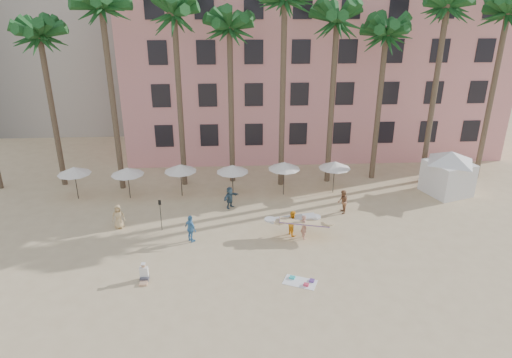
{
  "coord_description": "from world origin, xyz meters",
  "views": [
    {
      "loc": [
        -1.03,
        -20.39,
        14.85
      ],
      "look_at": [
        0.46,
        6.0,
        4.0
      ],
      "focal_mm": 32.0,
      "sensor_mm": 36.0,
      "label": 1
    }
  ],
  "objects_px": {
    "carrier_white": "(293,222)",
    "cabana": "(449,169)",
    "pink_hotel": "(310,66)",
    "carrier_yellow": "(304,225)"
  },
  "relations": [
    {
      "from": "pink_hotel",
      "to": "cabana",
      "type": "xyz_separation_m",
      "value": [
        8.92,
        -14.04,
        -5.93
      ]
    },
    {
      "from": "pink_hotel",
      "to": "cabana",
      "type": "distance_m",
      "value": 17.66
    },
    {
      "from": "pink_hotel",
      "to": "carrier_yellow",
      "type": "height_order",
      "value": "pink_hotel"
    },
    {
      "from": "carrier_white",
      "to": "cabana",
      "type": "bearing_deg",
      "value": 24.64
    },
    {
      "from": "pink_hotel",
      "to": "carrier_yellow",
      "type": "distance_m",
      "value": 22.01
    },
    {
      "from": "cabana",
      "to": "carrier_white",
      "type": "height_order",
      "value": "cabana"
    },
    {
      "from": "cabana",
      "to": "carrier_yellow",
      "type": "height_order",
      "value": "cabana"
    },
    {
      "from": "carrier_yellow",
      "to": "pink_hotel",
      "type": "bearing_deg",
      "value": 80.43
    },
    {
      "from": "pink_hotel",
      "to": "carrier_white",
      "type": "relative_size",
      "value": 11.51
    },
    {
      "from": "cabana",
      "to": "carrier_yellow",
      "type": "bearing_deg",
      "value": -152.24
    }
  ]
}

